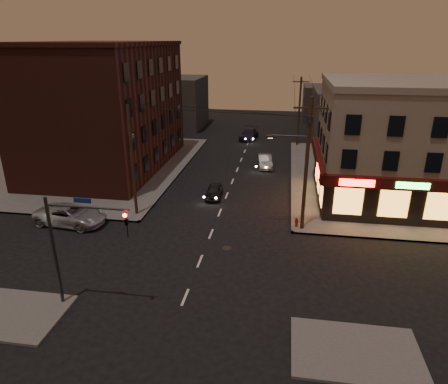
% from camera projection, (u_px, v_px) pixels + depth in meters
% --- Properties ---
extents(ground, '(120.00, 120.00, 0.00)m').
position_uv_depth(ground, '(200.00, 261.00, 26.52)').
color(ground, black).
rests_on(ground, ground).
extents(sidewalk_ne, '(24.00, 28.00, 0.15)m').
position_uv_depth(sidewalk_ne, '(408.00, 180.00, 41.40)').
color(sidewalk_ne, '#514F4C').
rests_on(sidewalk_ne, ground).
extents(sidewalk_nw, '(24.00, 28.00, 0.15)m').
position_uv_depth(sidewalk_nw, '(83.00, 164.00, 46.60)').
color(sidewalk_nw, '#514F4C').
rests_on(sidewalk_nw, ground).
extents(pizza_building, '(15.85, 12.85, 10.50)m').
position_uv_depth(pizza_building, '(410.00, 143.00, 34.67)').
color(pizza_building, gray).
rests_on(pizza_building, sidewalk_ne).
extents(brick_apartment, '(12.00, 20.00, 13.00)m').
position_uv_depth(brick_apartment, '(106.00, 108.00, 43.73)').
color(brick_apartment, '#451C16').
rests_on(brick_apartment, sidewalk_nw).
extents(bg_building_ne_a, '(10.00, 12.00, 7.00)m').
position_uv_depth(bg_building_ne_a, '(348.00, 114.00, 58.25)').
color(bg_building_ne_a, '#3F3D3A').
rests_on(bg_building_ne_a, ground).
extents(bg_building_nw, '(9.00, 10.00, 8.00)m').
position_uv_depth(bg_building_nw, '(176.00, 102.00, 65.66)').
color(bg_building_nw, '#3F3D3A').
rests_on(bg_building_nw, ground).
extents(bg_building_ne_b, '(8.00, 8.00, 6.00)m').
position_uv_depth(bg_building_ne_b, '(326.00, 103.00, 71.62)').
color(bg_building_ne_b, '#3F3D3A').
rests_on(bg_building_ne_b, ground).
extents(utility_pole_main, '(4.20, 0.44, 10.00)m').
position_uv_depth(utility_pole_main, '(305.00, 158.00, 28.82)').
color(utility_pole_main, '#382619').
rests_on(utility_pole_main, sidewalk_ne).
extents(utility_pole_far, '(0.26, 0.26, 9.00)m').
position_uv_depth(utility_pole_far, '(299.00, 112.00, 53.35)').
color(utility_pole_far, '#382619').
rests_on(utility_pole_far, sidewalk_ne).
extents(utility_pole_west, '(0.24, 0.24, 9.00)m').
position_uv_depth(utility_pole_west, '(132.00, 162.00, 31.82)').
color(utility_pole_west, '#382619').
rests_on(utility_pole_west, sidewalk_nw).
extents(traffic_signal, '(4.49, 0.32, 6.47)m').
position_uv_depth(traffic_signal, '(70.00, 239.00, 20.66)').
color(traffic_signal, '#333538').
rests_on(traffic_signal, ground).
extents(suv_cross, '(5.91, 3.17, 1.58)m').
position_uv_depth(suv_cross, '(71.00, 215.00, 31.56)').
color(suv_cross, '#9D9FA6').
rests_on(suv_cross, ground).
extents(sedan_near, '(1.58, 3.56, 1.19)m').
position_uv_depth(sedan_near, '(214.00, 191.00, 36.94)').
color(sedan_near, black).
rests_on(sedan_near, ground).
extents(sedan_mid, '(2.02, 4.39, 1.39)m').
position_uv_depth(sedan_mid, '(265.00, 161.00, 45.66)').
color(sedan_mid, slate).
rests_on(sedan_mid, ground).
extents(sedan_far, '(2.74, 5.45, 1.52)m').
position_uv_depth(sedan_far, '(249.00, 134.00, 58.28)').
color(sedan_far, '#191932').
rests_on(sedan_far, ground).
extents(fire_hydrant, '(0.34, 0.34, 0.76)m').
position_uv_depth(fire_hydrant, '(297.00, 222.00, 30.92)').
color(fire_hydrant, maroon).
rests_on(fire_hydrant, sidewalk_ne).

